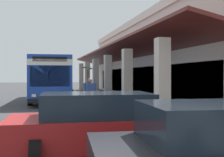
{
  "coord_description": "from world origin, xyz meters",
  "views": [
    {
      "loc": [
        26.08,
        -0.02,
        1.86
      ],
      "look_at": [
        7.61,
        4.45,
        1.69
      ],
      "focal_mm": 46.66,
      "sensor_mm": 36.0,
      "label": 1
    }
  ],
  "objects_px": {
    "transit_bus": "(52,76)",
    "parked_sedan_red": "(103,124)",
    "potted_palm": "(88,86)",
    "pedestrian": "(90,94)"
  },
  "relations": [
    {
      "from": "transit_bus",
      "to": "parked_sedan_red",
      "type": "relative_size",
      "value": 2.52
    },
    {
      "from": "transit_bus",
      "to": "potted_palm",
      "type": "height_order",
      "value": "transit_bus"
    },
    {
      "from": "parked_sedan_red",
      "to": "pedestrian",
      "type": "relative_size",
      "value": 2.57
    },
    {
      "from": "transit_bus",
      "to": "potted_palm",
      "type": "bearing_deg",
      "value": 156.92
    },
    {
      "from": "transit_bus",
      "to": "potted_palm",
      "type": "xyz_separation_m",
      "value": [
        -10.17,
        4.33,
        -1.12
      ]
    },
    {
      "from": "transit_bus",
      "to": "parked_sedan_red",
      "type": "xyz_separation_m",
      "value": [
        15.95,
        0.61,
        -1.1
      ]
    },
    {
      "from": "parked_sedan_red",
      "to": "pedestrian",
      "type": "bearing_deg",
      "value": 173.01
    },
    {
      "from": "transit_bus",
      "to": "parked_sedan_red",
      "type": "bearing_deg",
      "value": 2.19
    },
    {
      "from": "pedestrian",
      "to": "transit_bus",
      "type": "bearing_deg",
      "value": -170.02
    },
    {
      "from": "transit_bus",
      "to": "pedestrian",
      "type": "xyz_separation_m",
      "value": [
        8.59,
        1.51,
        -0.86
      ]
    }
  ]
}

